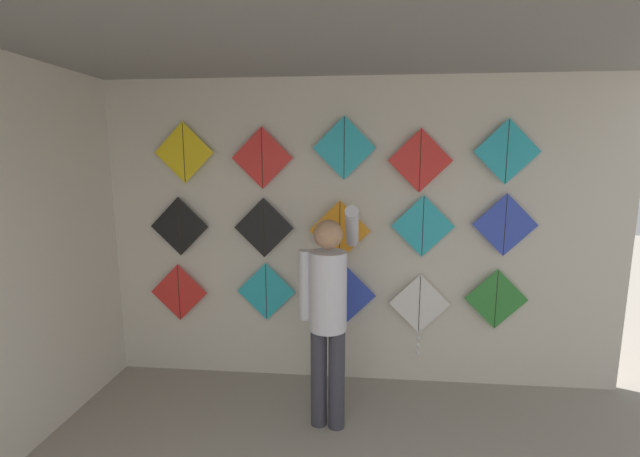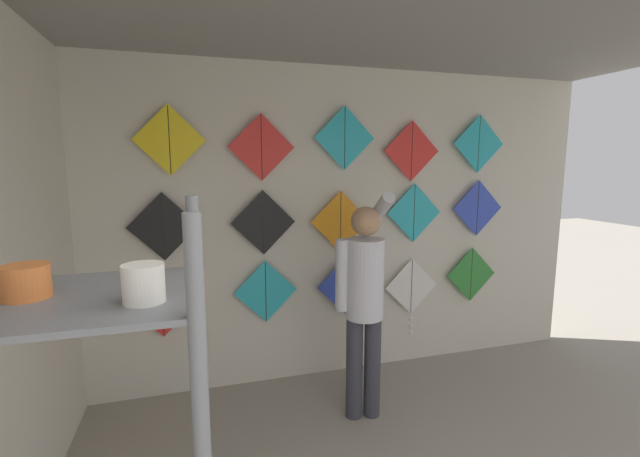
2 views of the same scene
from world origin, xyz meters
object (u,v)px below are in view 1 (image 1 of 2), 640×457
kite_1 (266,292)px  kite_6 (264,228)px  kite_7 (340,231)px  kite_14 (507,152)px  kite_8 (423,226)px  kite_5 (179,226)px  kite_13 (420,161)px  kite_0 (179,292)px  kite_9 (505,225)px  kite_2 (346,295)px  kite_12 (344,148)px  kite_4 (496,299)px  kite_10 (184,153)px  shopkeeper (328,305)px  kite_11 (262,158)px  kite_3 (419,308)px

kite_1 → kite_6: bearing=180.0°
kite_7 → kite_14: bearing=0.0°
kite_7 → kite_8: (0.73, 0.00, 0.05)m
kite_5 → kite_13: (2.19, 0.00, 0.61)m
kite_0 → kite_9: bearing=0.0°
kite_2 → kite_14: 1.88m
kite_7 → kite_12: 0.73m
kite_4 → kite_10: bearing=180.0°
shopkeeper → kite_11: 1.46m
kite_9 → kite_3: bearing=-179.9°
shopkeeper → kite_1: size_ratio=3.18×
kite_0 → kite_11: kite_11 is taller
kite_8 → kite_10: size_ratio=1.00×
kite_7 → kite_10: kite_10 is taller
kite_7 → kite_14: size_ratio=1.00×
kite_12 → kite_9: bearing=0.0°
kite_9 → kite_11: (-2.13, 0.00, 0.57)m
shopkeeper → kite_4: shopkeeper is taller
kite_9 → kite_8: bearing=180.0°
kite_5 → kite_11: size_ratio=1.00×
kite_12 → kite_10: bearing=180.0°
kite_0 → kite_2: size_ratio=1.00×
kite_2 → kite_10: (-1.48, 0.00, 1.30)m
kite_0 → kite_3: bearing=-0.0°
kite_9 → kite_14: bearing=180.0°
kite_5 → kite_7: size_ratio=1.00×
kite_2 → kite_3: 0.68m
kite_1 → kite_5: kite_5 is taller
kite_0 → kite_13: kite_13 is taller
kite_2 → kite_7: (-0.06, 0.00, 0.60)m
kite_6 → kite_13: bearing=0.0°
kite_6 → kite_2: bearing=0.0°
kite_3 → kite_11: 1.97m
kite_1 → kite_9: kite_9 is taller
kite_1 → kite_7: kite_7 is taller
kite_1 → kite_3: 1.42m
kite_3 → kite_11: bearing=180.0°
kite_13 → kite_11: bearing=180.0°
kite_12 → kite_13: size_ratio=1.00×
kite_8 → kite_1: bearing=180.0°
kite_1 → kite_13: size_ratio=1.00×
kite_2 → shopkeeper: bearing=-99.2°
kite_5 → kite_0: bearing=180.0°
kite_1 → kite_2: size_ratio=1.00×
kite_10 → kite_12: kite_12 is taller
kite_2 → kite_6: bearing=180.0°
shopkeeper → kite_6: size_ratio=3.18×
kite_12 → kite_13: kite_12 is taller
kite_9 → kite_4: bearing=180.0°
kite_7 → kite_13: 0.93m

